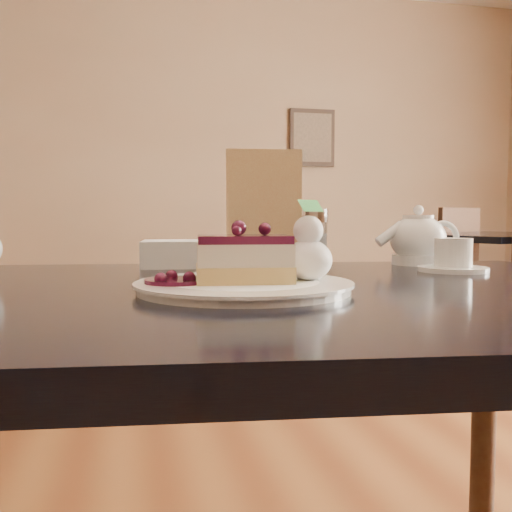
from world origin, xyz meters
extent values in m
cube|color=#8B6649|center=(0.00, 5.00, 1.50)|extent=(8.00, 0.02, 3.00)
cube|color=black|center=(1.80, 4.97, 1.60)|extent=(0.45, 0.03, 0.55)
cube|color=black|center=(0.19, 0.36, 0.72)|extent=(1.27, 0.92, 0.04)
cylinder|color=#3B2A1C|center=(0.75, 0.63, 0.35)|extent=(0.05, 0.05, 0.70)
cylinder|color=white|center=(0.18, 0.31, 0.75)|extent=(0.27, 0.27, 0.01)
cube|color=#E7C058|center=(0.18, 0.31, 0.76)|extent=(0.13, 0.10, 0.02)
cube|color=beige|center=(0.18, 0.31, 0.79)|extent=(0.12, 0.09, 0.03)
cube|color=#3A071C|center=(0.18, 0.31, 0.81)|extent=(0.12, 0.09, 0.01)
ellipsoid|color=white|center=(0.27, 0.31, 0.78)|extent=(0.06, 0.06, 0.05)
cylinder|color=#3A071C|center=(0.10, 0.31, 0.76)|extent=(0.08, 0.08, 0.01)
cylinder|color=white|center=(0.59, 0.49, 0.75)|extent=(0.12, 0.12, 0.01)
cylinder|color=white|center=(0.59, 0.49, 0.77)|extent=(0.06, 0.06, 0.05)
ellipsoid|color=white|center=(0.59, 0.63, 0.79)|extent=(0.11, 0.11, 0.09)
cylinder|color=white|center=(0.59, 0.63, 0.84)|extent=(0.06, 0.06, 0.01)
cylinder|color=white|center=(0.52, 0.63, 0.79)|extent=(0.06, 0.02, 0.05)
cube|color=#FFEAA5|center=(0.29, 0.64, 0.85)|extent=(0.14, 0.04, 0.22)
cylinder|color=white|center=(0.38, 0.63, 0.78)|extent=(0.06, 0.06, 0.08)
cylinder|color=silver|center=(0.38, 0.63, 0.84)|extent=(0.06, 0.06, 0.02)
cube|color=white|center=(0.12, 0.69, 0.77)|extent=(0.13, 0.13, 0.05)
cube|color=black|center=(2.27, 2.77, 0.71)|extent=(1.18, 1.06, 0.04)
cylinder|color=#3B2A1C|center=(1.87, 2.46, 0.34)|extent=(0.04, 0.04, 0.69)
cylinder|color=#3B2A1C|center=(1.87, 3.08, 0.34)|extent=(0.04, 0.04, 0.69)
camera|label=1|loc=(0.04, -0.39, 0.84)|focal=40.00mm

